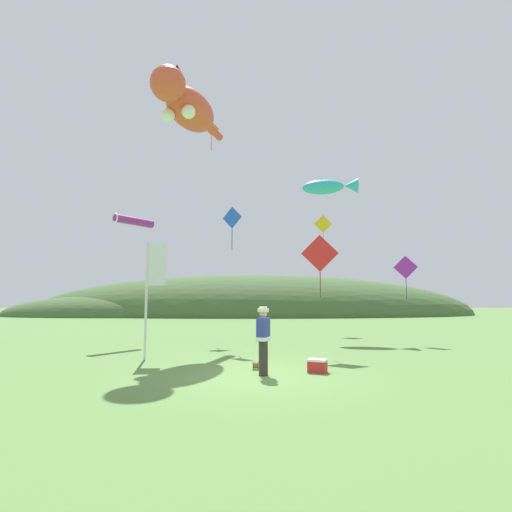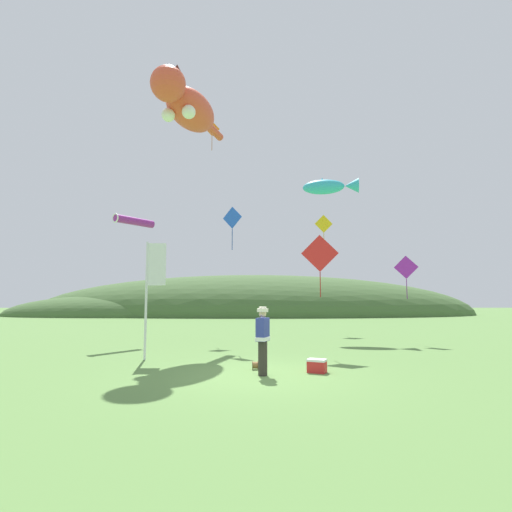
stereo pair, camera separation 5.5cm
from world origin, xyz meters
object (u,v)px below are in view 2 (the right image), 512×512
(kite_fish_windsock, at_px, (330,187))
(kite_tube_streamer, at_px, (134,221))
(kite_spool, at_px, (255,365))
(kite_diamond_violet, at_px, (406,268))
(kite_diamond_gold, at_px, (324,224))
(kite_diamond_red, at_px, (320,254))
(festival_attendant, at_px, (263,338))
(kite_diamond_orange, at_px, (212,129))
(kite_diamond_blue, at_px, (232,218))
(kite_giant_cat, at_px, (187,106))
(picnic_cooler, at_px, (317,366))
(festival_banner_pole, at_px, (152,282))

(kite_fish_windsock, relative_size, kite_tube_streamer, 1.62)
(kite_spool, bearing_deg, kite_diamond_violet, 43.23)
(kite_tube_streamer, relative_size, kite_diamond_gold, 0.94)
(kite_diamond_violet, distance_m, kite_diamond_red, 5.82)
(festival_attendant, distance_m, kite_diamond_red, 4.95)
(kite_spool, height_order, kite_diamond_orange, kite_diamond_orange)
(festival_attendant, xyz_separation_m, kite_diamond_blue, (-1.12, 5.96, 4.36))
(kite_spool, xyz_separation_m, kite_diamond_red, (2.34, 2.78, 3.44))
(kite_giant_cat, distance_m, kite_fish_windsock, 8.48)
(festival_attendant, relative_size, kite_spool, 7.31)
(kite_tube_streamer, xyz_separation_m, kite_diamond_blue, (4.66, -1.72, -0.19))
(festival_attendant, height_order, kite_giant_cat, kite_giant_cat)
(festival_attendant, bearing_deg, kite_diamond_orange, 102.31)
(kite_fish_windsock, relative_size, kite_diamond_violet, 1.56)
(kite_fish_windsock, bearing_deg, kite_diamond_blue, -139.13)
(picnic_cooler, xyz_separation_m, kite_fish_windsock, (2.41, 9.92, 7.73))
(kite_tube_streamer, bearing_deg, kite_diamond_blue, -20.26)
(picnic_cooler, relative_size, kite_tube_streamer, 0.31)
(picnic_cooler, distance_m, kite_diamond_gold, 14.33)
(kite_diamond_orange, height_order, kite_diamond_red, kite_diamond_orange)
(kite_tube_streamer, xyz_separation_m, kite_diamond_violet, (12.44, -0.41, -2.19))
(kite_fish_windsock, bearing_deg, kite_diamond_gold, 87.08)
(festival_attendant, distance_m, kite_diamond_violet, 10.15)
(kite_diamond_blue, bearing_deg, kite_diamond_gold, 54.03)
(picnic_cooler, bearing_deg, kite_diamond_red, 78.16)
(festival_attendant, distance_m, picnic_cooler, 1.70)
(kite_diamond_orange, distance_m, kite_diamond_gold, 8.77)
(kite_diamond_blue, bearing_deg, kite_diamond_violet, 9.57)
(festival_attendant, distance_m, kite_spool, 1.19)
(picnic_cooler, bearing_deg, kite_diamond_violet, 53.06)
(festival_attendant, relative_size, kite_diamond_violet, 0.91)
(kite_spool, height_order, kite_tube_streamer, kite_tube_streamer)
(picnic_cooler, height_order, kite_diamond_orange, kite_diamond_orange)
(kite_giant_cat, bearing_deg, kite_diamond_red, -27.42)
(festival_attendant, xyz_separation_m, kite_diamond_violet, (6.66, 7.28, 2.37))
(kite_giant_cat, distance_m, kite_tube_streamer, 5.72)
(kite_diamond_orange, bearing_deg, kite_diamond_red, -60.91)
(festival_banner_pole, bearing_deg, picnic_cooler, -23.57)
(kite_fish_windsock, xyz_separation_m, kite_tube_streamer, (-9.65, -2.61, -2.40))
(kite_tube_streamer, height_order, kite_diamond_blue, kite_diamond_blue)
(festival_banner_pole, bearing_deg, kite_giant_cat, 84.16)
(kite_spool, xyz_separation_m, kite_tube_streamer, (-5.58, 6.85, 5.39))
(kite_diamond_red, bearing_deg, kite_diamond_gold, 78.80)
(kite_diamond_violet, height_order, kite_diamond_orange, kite_diamond_orange)
(kite_diamond_blue, bearing_deg, picnic_cooler, -65.14)
(festival_attendant, distance_m, kite_diamond_orange, 16.73)
(festival_attendant, xyz_separation_m, picnic_cooler, (1.47, 0.37, -0.77))
(kite_diamond_orange, bearing_deg, kite_diamond_violet, -28.27)
(festival_banner_pole, height_order, kite_fish_windsock, kite_fish_windsock)
(kite_giant_cat, distance_m, kite_diamond_violet, 12.21)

